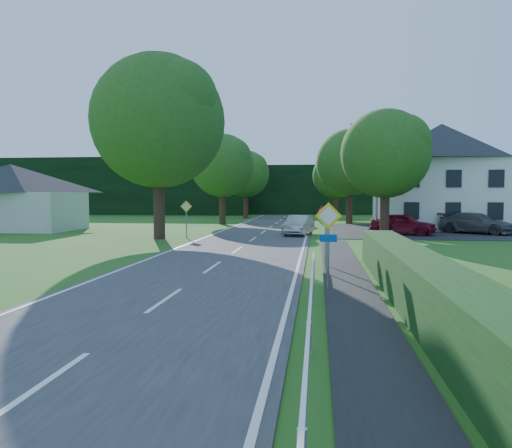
# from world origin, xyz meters

# --- Properties ---
(ground) EXTENTS (160.00, 160.00, 0.00)m
(ground) POSITION_xyz_m (0.00, 0.00, 0.00)
(ground) COLOR #285919
(ground) RESTS_ON ground
(road) EXTENTS (7.00, 80.00, 0.04)m
(road) POSITION_xyz_m (0.00, 20.00, 0.02)
(road) COLOR #363639
(road) RESTS_ON ground
(footpath) EXTENTS (1.50, 44.00, 0.04)m
(footpath) POSITION_xyz_m (4.95, 2.00, 0.02)
(footpath) COLOR black
(footpath) RESTS_ON ground
(parking_pad) EXTENTS (14.00, 16.00, 0.04)m
(parking_pad) POSITION_xyz_m (12.00, 33.00, 0.02)
(parking_pad) COLOR black
(parking_pad) RESTS_ON ground
(line_edge_left) EXTENTS (0.12, 80.00, 0.01)m
(line_edge_left) POSITION_xyz_m (-3.25, 20.00, 0.04)
(line_edge_left) COLOR white
(line_edge_left) RESTS_ON road
(line_edge_right) EXTENTS (0.12, 80.00, 0.01)m
(line_edge_right) POSITION_xyz_m (3.25, 20.00, 0.04)
(line_edge_right) COLOR white
(line_edge_right) RESTS_ON road
(line_centre) EXTENTS (0.12, 80.00, 0.01)m
(line_centre) POSITION_xyz_m (0.00, 20.00, 0.04)
(line_centre) COLOR white
(line_centre) RESTS_ON road
(guardrail) EXTENTS (0.12, 26.00, 0.69)m
(guardrail) POSITION_xyz_m (3.85, -1.00, 0.34)
(guardrail) COLOR silver
(guardrail) RESTS_ON ground
(tree_main) EXTENTS (9.40, 9.40, 11.64)m
(tree_main) POSITION_xyz_m (-6.00, 24.00, 5.82)
(tree_main) COLOR #295319
(tree_main) RESTS_ON ground
(tree_left_far) EXTENTS (7.00, 7.00, 8.58)m
(tree_left_far) POSITION_xyz_m (-5.00, 40.00, 4.29)
(tree_left_far) COLOR #295319
(tree_left_far) RESTS_ON ground
(tree_right_far) EXTENTS (7.40, 7.40, 9.09)m
(tree_right_far) POSITION_xyz_m (7.00, 42.00, 4.54)
(tree_right_far) COLOR #295319
(tree_right_far) RESTS_ON ground
(tree_left_back) EXTENTS (6.60, 6.60, 8.07)m
(tree_left_back) POSITION_xyz_m (-4.50, 52.00, 4.04)
(tree_left_back) COLOR #295319
(tree_left_back) RESTS_ON ground
(tree_right_back) EXTENTS (6.20, 6.20, 7.56)m
(tree_right_back) POSITION_xyz_m (6.00, 50.00, 3.78)
(tree_right_back) COLOR #295319
(tree_right_back) RESTS_ON ground
(tree_right_mid) EXTENTS (7.00, 7.00, 8.58)m
(tree_right_mid) POSITION_xyz_m (8.50, 28.00, 4.29)
(tree_right_mid) COLOR #295319
(tree_right_mid) RESTS_ON ground
(treeline_left) EXTENTS (44.00, 6.00, 8.00)m
(treeline_left) POSITION_xyz_m (-28.00, 62.00, 4.00)
(treeline_left) COLOR black
(treeline_left) RESTS_ON ground
(treeline_right) EXTENTS (30.00, 5.00, 7.00)m
(treeline_right) POSITION_xyz_m (8.00, 66.00, 3.50)
(treeline_right) COLOR black
(treeline_right) RESTS_ON ground
(bungalow_left) EXTENTS (11.00, 6.50, 5.20)m
(bungalow_left) POSITION_xyz_m (-20.00, 30.00, 2.71)
(bungalow_left) COLOR beige
(bungalow_left) RESTS_ON ground
(house_white) EXTENTS (10.60, 8.40, 8.60)m
(house_white) POSITION_xyz_m (14.00, 36.00, 4.41)
(house_white) COLOR white
(house_white) RESTS_ON ground
(streetlight) EXTENTS (2.03, 0.18, 8.00)m
(streetlight) POSITION_xyz_m (8.06, 30.00, 4.46)
(streetlight) COLOR gray
(streetlight) RESTS_ON ground
(sign_priority_right) EXTENTS (0.78, 0.09, 2.59)m
(sign_priority_right) POSITION_xyz_m (4.30, 7.98, 1.80)
(sign_priority_right) COLOR gray
(sign_priority_right) RESTS_ON ground
(sign_roundabout) EXTENTS (0.64, 0.08, 2.37)m
(sign_roundabout) POSITION_xyz_m (4.30, 10.98, 1.67)
(sign_roundabout) COLOR gray
(sign_roundabout) RESTS_ON ground
(sign_speed_limit) EXTENTS (0.64, 0.11, 2.37)m
(sign_speed_limit) POSITION_xyz_m (4.30, 12.97, 1.77)
(sign_speed_limit) COLOR gray
(sign_speed_limit) RESTS_ON ground
(sign_priority_left) EXTENTS (0.78, 0.09, 2.44)m
(sign_priority_left) POSITION_xyz_m (-4.50, 24.98, 1.72)
(sign_priority_left) COLOR gray
(sign_priority_left) RESTS_ON ground
(moving_car) EXTENTS (2.16, 4.28, 1.35)m
(moving_car) POSITION_xyz_m (2.70, 27.68, 0.71)
(moving_car) COLOR #B8B8BD
(moving_car) RESTS_ON road
(motorcycle) EXTENTS (0.74, 2.10, 1.10)m
(motorcycle) POSITION_xyz_m (1.80, 30.02, 0.59)
(motorcycle) COLOR black
(motorcycle) RESTS_ON road
(parked_car_red) EXTENTS (4.74, 3.32, 1.50)m
(parked_car_red) POSITION_xyz_m (9.91, 28.99, 0.79)
(parked_car_red) COLOR maroon
(parked_car_red) RESTS_ON parking_pad
(parked_car_silver_a) EXTENTS (4.31, 1.58, 1.41)m
(parked_car_silver_a) POSITION_xyz_m (11.56, 34.27, 0.75)
(parked_car_silver_a) COLOR #ADACB1
(parked_car_silver_a) RESTS_ON parking_pad
(parked_car_grey) EXTENTS (5.31, 4.81, 1.49)m
(parked_car_grey) POSITION_xyz_m (15.26, 30.53, 0.78)
(parked_car_grey) COLOR #525357
(parked_car_grey) RESTS_ON parking_pad
(parasol) EXTENTS (2.46, 2.49, 1.98)m
(parasol) POSITION_xyz_m (11.63, 34.24, 1.03)
(parasol) COLOR #B6300E
(parasol) RESTS_ON parking_pad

